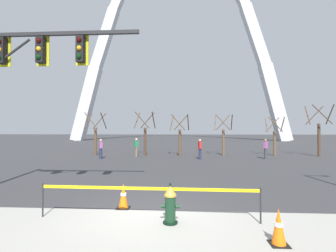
% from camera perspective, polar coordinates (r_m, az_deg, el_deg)
% --- Properties ---
extents(ground_plane, '(240.00, 240.00, 0.00)m').
position_cam_1_polar(ground_plane, '(7.37, -3.94, -19.16)').
color(ground_plane, '#333335').
extents(fire_hydrant, '(0.46, 0.48, 0.99)m').
position_cam_1_polar(fire_hydrant, '(6.32, 0.54, -17.83)').
color(fire_hydrant, black).
rests_on(fire_hydrant, ground).
extents(caution_tape_barrier, '(5.64, 0.18, 0.89)m').
position_cam_1_polar(caution_tape_barrier, '(6.49, -4.80, -15.94)').
color(caution_tape_barrier, '#232326').
rests_on(caution_tape_barrier, ground).
extents(traffic_cone_by_hydrant, '(0.36, 0.36, 0.73)m').
position_cam_1_polar(traffic_cone_by_hydrant, '(5.74, 24.40, -20.68)').
color(traffic_cone_by_hydrant, black).
rests_on(traffic_cone_by_hydrant, ground).
extents(traffic_cone_mid_sidewalk, '(0.36, 0.36, 0.73)m').
position_cam_1_polar(traffic_cone_mid_sidewalk, '(7.57, -10.37, -15.81)').
color(traffic_cone_mid_sidewalk, black).
rests_on(traffic_cone_mid_sidewalk, ground).
extents(traffic_signal_gantry, '(6.42, 0.44, 6.00)m').
position_cam_1_polar(traffic_signal_gantry, '(10.19, -32.73, 10.32)').
color(traffic_signal_gantry, '#232326').
rests_on(traffic_signal_gantry, ground).
extents(monument_arch, '(47.32, 2.42, 49.05)m').
position_cam_1_polar(monument_arch, '(56.26, 2.47, 18.90)').
color(monument_arch, silver).
rests_on(monument_arch, ground).
extents(tree_far_left, '(1.80, 1.81, 3.90)m').
position_cam_1_polar(tree_far_left, '(23.46, -16.55, -2.30)').
color(tree_far_left, brown).
rests_on(tree_far_left, ground).
extents(tree_left_mid, '(1.82, 1.83, 3.95)m').
position_cam_1_polar(tree_left_mid, '(22.17, -5.37, -2.36)').
color(tree_left_mid, '#473323').
rests_on(tree_left_mid, ground).
extents(tree_center_left, '(1.72, 1.73, 3.70)m').
position_cam_1_polar(tree_center_left, '(21.76, 2.78, -2.68)').
color(tree_center_left, brown).
rests_on(tree_center_left, ground).
extents(tree_center_right, '(1.72, 1.73, 3.71)m').
position_cam_1_polar(tree_center_right, '(22.66, 12.79, -2.57)').
color(tree_center_right, brown).
rests_on(tree_center_right, ground).
extents(tree_right_mid, '(1.61, 1.62, 3.47)m').
position_cam_1_polar(tree_right_mid, '(23.91, 23.58, -2.69)').
color(tree_right_mid, brown).
rests_on(tree_right_mid, ground).
extents(tree_far_right, '(2.07, 2.08, 4.50)m').
position_cam_1_polar(tree_far_right, '(25.08, 31.73, -1.50)').
color(tree_far_right, '#473323').
rests_on(tree_far_right, ground).
extents(pedestrian_walking_left, '(0.38, 0.38, 1.59)m').
position_cam_1_polar(pedestrian_walking_left, '(20.98, 21.80, -4.94)').
color(pedestrian_walking_left, '#38383D').
rests_on(pedestrian_walking_left, ground).
extents(pedestrian_standing_center, '(0.27, 0.38, 1.59)m').
position_cam_1_polar(pedestrian_standing_center, '(19.37, 7.47, -5.34)').
color(pedestrian_standing_center, '#232847').
rests_on(pedestrian_standing_center, ground).
extents(pedestrian_walking_right, '(0.39, 0.37, 1.59)m').
position_cam_1_polar(pedestrian_walking_right, '(21.23, -7.38, -4.95)').
color(pedestrian_walking_right, brown).
rests_on(pedestrian_walking_right, ground).
extents(pedestrian_near_trees, '(0.35, 0.39, 1.59)m').
position_cam_1_polar(pedestrian_near_trees, '(20.28, -15.42, -5.11)').
color(pedestrian_near_trees, '#232847').
rests_on(pedestrian_near_trees, ground).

